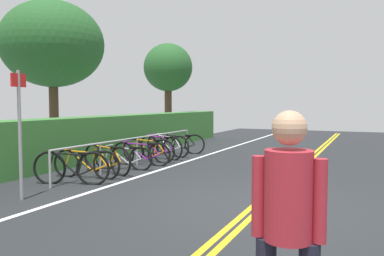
{
  "coord_description": "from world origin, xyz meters",
  "views": [
    {
      "loc": [
        -6.49,
        -1.73,
        1.77
      ],
      "look_at": [
        3.01,
        2.65,
        1.09
      ],
      "focal_mm": 36.49,
      "sensor_mm": 36.0,
      "label": 1
    }
  ],
  "objects_px": {
    "bicycle_0": "(71,168)",
    "bicycle_5": "(148,150)",
    "bicycle_7": "(167,145)",
    "tree_mid": "(52,45)",
    "bicycle_2": "(107,159)",
    "bicycle_1": "(86,164)",
    "bicycle_3": "(123,158)",
    "bicycle_6": "(161,147)",
    "tree_far_right": "(168,68)",
    "bike_rack": "(137,144)",
    "bicycle_8": "(180,144)",
    "pedestrian": "(288,220)",
    "bicycle_4": "(141,154)",
    "sign_post_near": "(20,123)"
  },
  "relations": [
    {
      "from": "bicycle_3",
      "to": "bicycle_8",
      "type": "bearing_deg",
      "value": 1.62
    },
    {
      "from": "bicycle_7",
      "to": "tree_mid",
      "type": "relative_size",
      "value": 0.34
    },
    {
      "from": "bicycle_6",
      "to": "sign_post_near",
      "type": "xyz_separation_m",
      "value": [
        -5.64,
        -0.26,
        1.04
      ]
    },
    {
      "from": "bicycle_3",
      "to": "bicycle_6",
      "type": "bearing_deg",
      "value": 1.9
    },
    {
      "from": "bicycle_3",
      "to": "pedestrian",
      "type": "distance_m",
      "value": 8.12
    },
    {
      "from": "bicycle_0",
      "to": "bicycle_1",
      "type": "relative_size",
      "value": 0.94
    },
    {
      "from": "bicycle_0",
      "to": "tree_far_right",
      "type": "bearing_deg",
      "value": 17.12
    },
    {
      "from": "bicycle_3",
      "to": "bicycle_6",
      "type": "distance_m",
      "value": 2.15
    },
    {
      "from": "bicycle_7",
      "to": "tree_mid",
      "type": "bearing_deg",
      "value": 105.14
    },
    {
      "from": "pedestrian",
      "to": "tree_mid",
      "type": "relative_size",
      "value": 0.33
    },
    {
      "from": "bicycle_8",
      "to": "pedestrian",
      "type": "bearing_deg",
      "value": -149.69
    },
    {
      "from": "bicycle_8",
      "to": "pedestrian",
      "type": "height_order",
      "value": "pedestrian"
    },
    {
      "from": "bicycle_2",
      "to": "bicycle_0",
      "type": "bearing_deg",
      "value": -175.4
    },
    {
      "from": "bicycle_6",
      "to": "tree_far_right",
      "type": "relative_size",
      "value": 0.37
    },
    {
      "from": "tree_mid",
      "to": "tree_far_right",
      "type": "height_order",
      "value": "tree_mid"
    },
    {
      "from": "bicycle_2",
      "to": "bicycle_6",
      "type": "bearing_deg",
      "value": 0.3
    },
    {
      "from": "bicycle_6",
      "to": "bicycle_7",
      "type": "bearing_deg",
      "value": 9.67
    },
    {
      "from": "bicycle_0",
      "to": "bicycle_7",
      "type": "xyz_separation_m",
      "value": [
        4.84,
        0.24,
        -0.01
      ]
    },
    {
      "from": "sign_post_near",
      "to": "tree_mid",
      "type": "xyz_separation_m",
      "value": [
        5.24,
        4.28,
        2.36
      ]
    },
    {
      "from": "bike_rack",
      "to": "bicycle_6",
      "type": "relative_size",
      "value": 3.88
    },
    {
      "from": "bicycle_1",
      "to": "bicycle_5",
      "type": "xyz_separation_m",
      "value": [
        2.76,
        -0.02,
        0.02
      ]
    },
    {
      "from": "bicycle_4",
      "to": "pedestrian",
      "type": "relative_size",
      "value": 1.03
    },
    {
      "from": "bike_rack",
      "to": "tree_far_right",
      "type": "relative_size",
      "value": 1.42
    },
    {
      "from": "bike_rack",
      "to": "bicycle_8",
      "type": "xyz_separation_m",
      "value": [
        2.79,
        0.04,
        -0.27
      ]
    },
    {
      "from": "bicycle_0",
      "to": "bicycle_6",
      "type": "xyz_separation_m",
      "value": [
        4.19,
        0.13,
        0.01
      ]
    },
    {
      "from": "bike_rack",
      "to": "tree_far_right",
      "type": "distance_m",
      "value": 8.74
    },
    {
      "from": "bicycle_2",
      "to": "bicycle_7",
      "type": "xyz_separation_m",
      "value": [
        3.45,
        0.13,
        -0.0
      ]
    },
    {
      "from": "sign_post_near",
      "to": "tree_mid",
      "type": "distance_m",
      "value": 7.16
    },
    {
      "from": "sign_post_near",
      "to": "tree_far_right",
      "type": "relative_size",
      "value": 0.5
    },
    {
      "from": "bike_rack",
      "to": "bicycle_7",
      "type": "distance_m",
      "value": 2.06
    },
    {
      "from": "bicycle_0",
      "to": "bicycle_6",
      "type": "distance_m",
      "value": 4.19
    },
    {
      "from": "bike_rack",
      "to": "bicycle_3",
      "type": "relative_size",
      "value": 4.08
    },
    {
      "from": "bicycle_2",
      "to": "bicycle_5",
      "type": "xyz_separation_m",
      "value": [
        2.06,
        0.02,
        -0.01
      ]
    },
    {
      "from": "bicycle_3",
      "to": "tree_mid",
      "type": "relative_size",
      "value": 0.31
    },
    {
      "from": "bicycle_3",
      "to": "tree_far_right",
      "type": "distance_m",
      "value": 9.53
    },
    {
      "from": "bike_rack",
      "to": "bicycle_7",
      "type": "height_order",
      "value": "bike_rack"
    },
    {
      "from": "bicycle_1",
      "to": "tree_mid",
      "type": "height_order",
      "value": "tree_mid"
    },
    {
      "from": "bicycle_2",
      "to": "sign_post_near",
      "type": "height_order",
      "value": "sign_post_near"
    },
    {
      "from": "tree_mid",
      "to": "bicycle_1",
      "type": "bearing_deg",
      "value": -127.88
    },
    {
      "from": "bike_rack",
      "to": "tree_mid",
      "type": "distance_m",
      "value": 5.21
    },
    {
      "from": "bicycle_3",
      "to": "bicycle_5",
      "type": "relative_size",
      "value": 0.93
    },
    {
      "from": "bicycle_0",
      "to": "bicycle_5",
      "type": "relative_size",
      "value": 0.94
    },
    {
      "from": "bicycle_7",
      "to": "bicycle_4",
      "type": "bearing_deg",
      "value": -173.63
    },
    {
      "from": "bicycle_3",
      "to": "pedestrian",
      "type": "relative_size",
      "value": 0.95
    },
    {
      "from": "bicycle_0",
      "to": "bicycle_7",
      "type": "bearing_deg",
      "value": 2.82
    },
    {
      "from": "bicycle_4",
      "to": "sign_post_near",
      "type": "distance_m",
      "value": 4.44
    },
    {
      "from": "bicycle_3",
      "to": "tree_far_right",
      "type": "relative_size",
      "value": 0.35
    },
    {
      "from": "bicycle_0",
      "to": "bicycle_3",
      "type": "xyz_separation_m",
      "value": [
        2.04,
        0.06,
        -0.05
      ]
    },
    {
      "from": "bicycle_7",
      "to": "tree_mid",
      "type": "height_order",
      "value": "tree_mid"
    },
    {
      "from": "bike_rack",
      "to": "bicycle_5",
      "type": "xyz_separation_m",
      "value": [
        0.65,
        0.02,
        -0.26
      ]
    }
  ]
}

